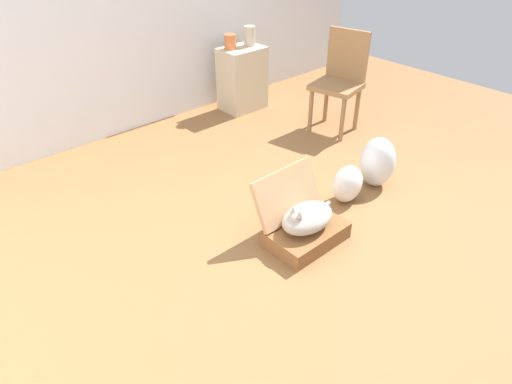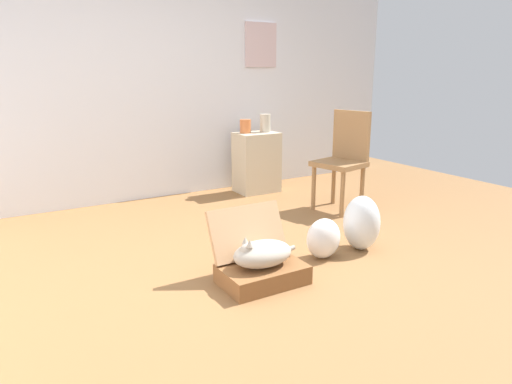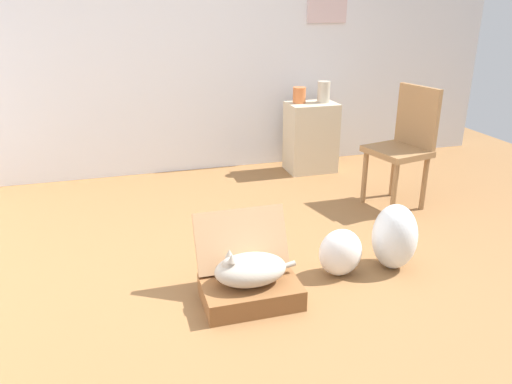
% 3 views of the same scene
% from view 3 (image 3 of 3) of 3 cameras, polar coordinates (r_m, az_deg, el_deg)
% --- Properties ---
extents(ground_plane, '(7.68, 7.68, 0.00)m').
position_cam_3_polar(ground_plane, '(3.24, 0.62, -9.24)').
color(ground_plane, olive).
rests_on(ground_plane, ground).
extents(wall_back, '(6.40, 0.15, 2.60)m').
position_cam_3_polar(wall_back, '(5.01, -7.10, 17.14)').
color(wall_back, silver).
rests_on(wall_back, ground).
extents(suitcase_base, '(0.56, 0.37, 0.13)m').
position_cam_3_polar(suitcase_base, '(2.92, -0.62, -11.41)').
color(suitcase_base, brown).
rests_on(suitcase_base, ground).
extents(suitcase_lid, '(0.56, 0.19, 0.35)m').
position_cam_3_polar(suitcase_lid, '(2.98, -1.71, -5.48)').
color(suitcase_lid, tan).
rests_on(suitcase_lid, suitcase_base).
extents(cat, '(0.50, 0.28, 0.22)m').
position_cam_3_polar(cat, '(2.85, -0.77, -8.87)').
color(cat, '#B2A899').
rests_on(cat, suitcase_base).
extents(plastic_bag_white, '(0.28, 0.21, 0.31)m').
position_cam_3_polar(plastic_bag_white, '(3.19, 9.68, -6.86)').
color(plastic_bag_white, white).
rests_on(plastic_bag_white, ground).
extents(plastic_bag_clear, '(0.29, 0.29, 0.44)m').
position_cam_3_polar(plastic_bag_clear, '(3.32, 15.64, -4.97)').
color(plastic_bag_clear, silver).
rests_on(plastic_bag_clear, ground).
extents(side_table, '(0.48, 0.35, 0.69)m').
position_cam_3_polar(side_table, '(5.07, 6.32, 6.26)').
color(side_table, beige).
rests_on(side_table, ground).
extents(vase_tall, '(0.13, 0.13, 0.15)m').
position_cam_3_polar(vase_tall, '(4.98, 5.00, 11.04)').
color(vase_tall, '#CC6B38').
rests_on(vase_tall, side_table).
extents(vase_short, '(0.12, 0.12, 0.21)m').
position_cam_3_polar(vase_short, '(5.03, 7.78, 11.33)').
color(vase_short, '#B7AD99').
rests_on(vase_short, side_table).
extents(chair, '(0.50, 0.53, 1.00)m').
position_cam_3_polar(chair, '(4.28, 16.70, 5.48)').
color(chair, olive).
rests_on(chair, ground).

